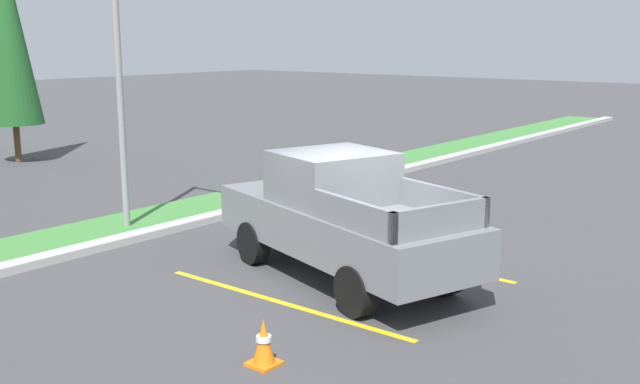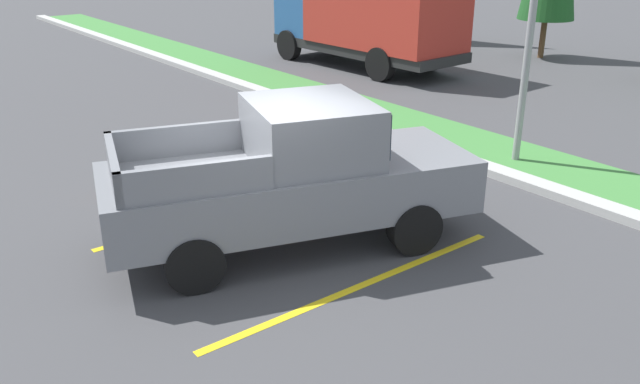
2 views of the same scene
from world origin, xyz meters
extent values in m
plane|color=#424244|center=(0.00, 0.00, 0.00)|extent=(120.00, 120.00, 0.00)
cube|color=yellow|center=(-1.56, 0.35, 0.00)|extent=(0.12, 4.80, 0.01)
cube|color=yellow|center=(1.54, 0.35, 0.00)|extent=(0.12, 4.80, 0.01)
cube|color=#B2B2AD|center=(0.00, 5.00, 0.07)|extent=(56.00, 0.40, 0.15)
cube|color=#42843D|center=(0.00, 6.10, 0.03)|extent=(56.00, 1.80, 0.06)
cylinder|color=black|center=(-0.34, 2.08, 0.38)|extent=(0.50, 0.81, 0.76)
cylinder|color=black|center=(1.28, 1.56, 0.38)|extent=(0.50, 0.81, 0.76)
cylinder|color=black|center=(-1.29, -0.87, 0.38)|extent=(0.50, 0.81, 0.76)
cylinder|color=black|center=(0.33, -1.39, 0.38)|extent=(0.50, 0.81, 0.76)
cube|color=slate|center=(-0.01, 0.35, 0.88)|extent=(3.40, 5.53, 0.76)
cube|color=slate|center=(0.09, 0.63, 1.68)|extent=(2.17, 2.06, 0.84)
cube|color=#2D3842|center=(0.34, 1.41, 1.73)|extent=(1.56, 0.55, 0.63)
cube|color=slate|center=(-1.26, -0.77, 1.48)|extent=(0.68, 1.84, 0.44)
cube|color=slate|center=(0.36, -1.30, 1.48)|extent=(0.68, 1.84, 0.44)
cube|color=slate|center=(-0.73, -1.89, 1.48)|extent=(1.74, 0.65, 0.44)
cube|color=silver|center=(0.78, 2.77, 0.64)|extent=(1.77, 0.71, 0.28)
cylinder|color=gray|center=(-0.21, 5.90, 3.15)|extent=(0.14, 0.14, 6.29)
cylinder|color=brown|center=(2.96, 15.76, 0.62)|extent=(0.20, 0.20, 1.24)
cone|color=#1E5623|center=(2.96, 15.76, 4.07)|extent=(1.79, 1.79, 5.65)
cube|color=orange|center=(-3.34, -0.96, 0.02)|extent=(0.36, 0.36, 0.04)
cone|color=orange|center=(-3.34, -0.96, 0.32)|extent=(0.28, 0.28, 0.56)
cylinder|color=white|center=(-3.34, -0.96, 0.35)|extent=(0.19, 0.19, 0.07)
camera|label=1|loc=(-9.58, -6.84, 3.94)|focal=41.87mm
camera|label=2|loc=(7.08, -4.64, 4.34)|focal=36.96mm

